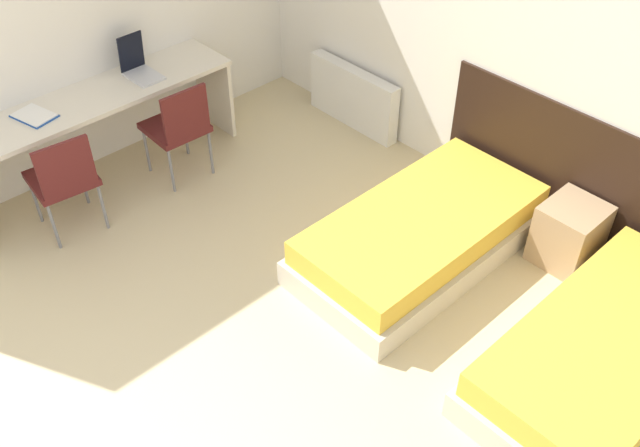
{
  "coord_description": "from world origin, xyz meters",
  "views": [
    {
      "loc": [
        2.52,
        -0.29,
        3.54
      ],
      "look_at": [
        0.0,
        2.08,
        0.55
      ],
      "focal_mm": 40.0,
      "sensor_mm": 36.0,
      "label": 1
    }
  ],
  "objects_px": {
    "bed_near_door": "(608,354)",
    "chair_near_notebook": "(63,177)",
    "bed_near_window": "(421,235)",
    "laptop": "(139,67)",
    "chair_near_laptop": "(178,125)",
    "nightstand": "(569,233)"
  },
  "relations": [
    {
      "from": "chair_near_notebook",
      "to": "laptop",
      "type": "relative_size",
      "value": 2.65
    },
    {
      "from": "chair_near_laptop",
      "to": "bed_near_window",
      "type": "bearing_deg",
      "value": 20.95
    },
    {
      "from": "bed_near_window",
      "to": "laptop",
      "type": "bearing_deg",
      "value": -164.15
    },
    {
      "from": "chair_near_laptop",
      "to": "bed_near_door",
      "type": "bearing_deg",
      "value": 13.06
    },
    {
      "from": "bed_near_door",
      "to": "chair_near_laptop",
      "type": "distance_m",
      "value": 3.48
    },
    {
      "from": "bed_near_door",
      "to": "chair_near_notebook",
      "type": "relative_size",
      "value": 2.21
    },
    {
      "from": "nightstand",
      "to": "chair_near_notebook",
      "type": "bearing_deg",
      "value": -138.33
    },
    {
      "from": "laptop",
      "to": "bed_near_window",
      "type": "bearing_deg",
      "value": 14.95
    },
    {
      "from": "bed_near_window",
      "to": "laptop",
      "type": "xyz_separation_m",
      "value": [
        -2.39,
        -0.68,
        0.62
      ]
    },
    {
      "from": "bed_near_door",
      "to": "chair_near_laptop",
      "type": "height_order",
      "value": "chair_near_laptop"
    },
    {
      "from": "chair_near_laptop",
      "to": "chair_near_notebook",
      "type": "relative_size",
      "value": 1.0
    },
    {
      "from": "bed_near_window",
      "to": "chair_near_laptop",
      "type": "xyz_separation_m",
      "value": [
        -1.94,
        -0.67,
        0.3
      ]
    },
    {
      "from": "bed_near_window",
      "to": "chair_near_laptop",
      "type": "distance_m",
      "value": 2.08
    },
    {
      "from": "bed_near_door",
      "to": "nightstand",
      "type": "height_order",
      "value": "nightstand"
    },
    {
      "from": "nightstand",
      "to": "laptop",
      "type": "distance_m",
      "value": 3.47
    },
    {
      "from": "bed_near_window",
      "to": "chair_near_laptop",
      "type": "bearing_deg",
      "value": -160.94
    },
    {
      "from": "bed_near_door",
      "to": "chair_near_notebook",
      "type": "height_order",
      "value": "chair_near_notebook"
    },
    {
      "from": "laptop",
      "to": "chair_near_notebook",
      "type": "bearing_deg",
      "value": -66.21
    },
    {
      "from": "nightstand",
      "to": "chair_near_notebook",
      "type": "xyz_separation_m",
      "value": [
        -2.67,
        -2.38,
        0.25
      ]
    },
    {
      "from": "chair_near_notebook",
      "to": "bed_near_door",
      "type": "bearing_deg",
      "value": 32.47
    },
    {
      "from": "bed_near_door",
      "to": "nightstand",
      "type": "relative_size",
      "value": 4.01
    },
    {
      "from": "bed_near_window",
      "to": "laptop",
      "type": "height_order",
      "value": "laptop"
    }
  ]
}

